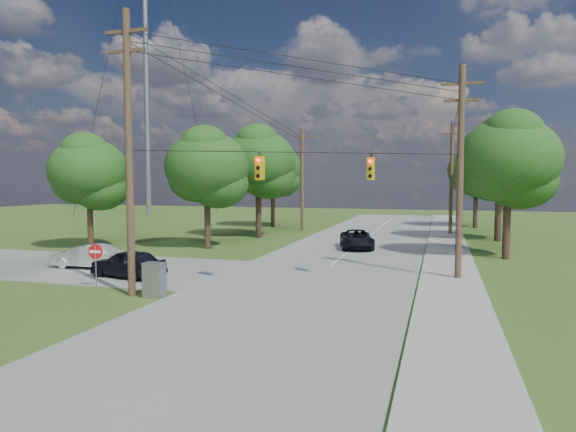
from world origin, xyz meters
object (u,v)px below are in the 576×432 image
(pole_ne, at_px, (460,169))
(car_cross_dark, at_px, (128,263))
(pole_north_w, at_px, (302,178))
(car_main_north, at_px, (357,239))
(pole_north_e, at_px, (451,178))
(control_cabinet, at_px, (154,280))
(car_cross_silver, at_px, (87,256))
(pole_sw, at_px, (129,150))
(do_not_enter_sign, at_px, (96,256))

(pole_ne, xyz_separation_m, car_cross_dark, (-15.99, -4.18, -4.72))
(car_cross_dark, bearing_deg, pole_north_w, -172.14)
(car_cross_dark, height_order, car_main_north, car_cross_dark)
(pole_north_e, height_order, control_cabinet, pole_north_e)
(pole_north_e, xyz_separation_m, car_cross_silver, (-19.81, -24.41, -4.43))
(car_cross_dark, xyz_separation_m, car_main_north, (9.37, 14.29, -0.05))
(pole_north_w, xyz_separation_m, car_main_north, (7.28, -11.89, -4.43))
(pole_sw, xyz_separation_m, do_not_enter_sign, (-2.25, 0.60, -4.70))
(car_cross_silver, bearing_deg, pole_sw, 49.81)
(pole_north_e, relative_size, car_cross_silver, 2.47)
(car_cross_silver, bearing_deg, pole_ne, 96.20)
(car_main_north, height_order, do_not_enter_sign, do_not_enter_sign)
(pole_north_w, distance_m, control_cabinet, 29.97)
(pole_north_e, height_order, do_not_enter_sign, pole_north_e)
(control_cabinet, bearing_deg, car_cross_silver, 143.30)
(pole_north_w, bearing_deg, pole_ne, -57.71)
(pole_ne, distance_m, car_main_north, 13.00)
(pole_sw, distance_m, car_cross_dark, 6.93)
(pole_sw, distance_m, car_cross_silver, 9.87)
(pole_north_e, bearing_deg, pole_north_w, 180.00)
(car_main_north, xyz_separation_m, control_cabinet, (-5.78, -17.73, 0.04))
(pole_north_w, height_order, control_cabinet, pole_north_w)
(do_not_enter_sign, bearing_deg, car_main_north, 52.58)
(pole_north_w, bearing_deg, do_not_enter_sign, -93.64)
(pole_north_w, distance_m, do_not_enter_sign, 29.28)
(do_not_enter_sign, bearing_deg, control_cabinet, -19.70)
(control_cabinet, bearing_deg, car_cross_dark, 134.67)
(pole_ne, xyz_separation_m, pole_north_e, (-0.00, 22.00, -0.34))
(pole_sw, bearing_deg, car_cross_silver, 140.53)
(car_main_north, distance_m, do_not_enter_sign, 19.41)
(pole_ne, height_order, do_not_enter_sign, pole_ne)
(car_main_north, bearing_deg, car_cross_dark, -136.83)
(pole_ne, height_order, car_cross_dark, pole_ne)
(pole_sw, distance_m, pole_north_w, 29.62)
(pole_ne, bearing_deg, do_not_enter_sign, -156.03)
(car_cross_dark, height_order, do_not_enter_sign, do_not_enter_sign)
(pole_ne, distance_m, car_cross_dark, 17.19)
(car_cross_dark, bearing_deg, control_cabinet, 58.70)
(do_not_enter_sign, bearing_deg, car_cross_silver, 122.10)
(pole_north_e, bearing_deg, pole_sw, -114.52)
(pole_sw, bearing_deg, car_main_north, 68.78)
(car_main_north, bearing_deg, pole_ne, -70.36)
(pole_north_w, relative_size, do_not_enter_sign, 4.83)
(pole_ne, height_order, pole_north_w, pole_ne)
(pole_sw, bearing_deg, do_not_enter_sign, 165.10)
(do_not_enter_sign, bearing_deg, pole_ne, 14.61)
(pole_north_w, relative_size, control_cabinet, 6.74)
(car_cross_dark, distance_m, car_cross_silver, 4.21)
(pole_ne, xyz_separation_m, car_main_north, (-6.62, 10.11, -4.77))
(pole_sw, relative_size, car_cross_dark, 2.87)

